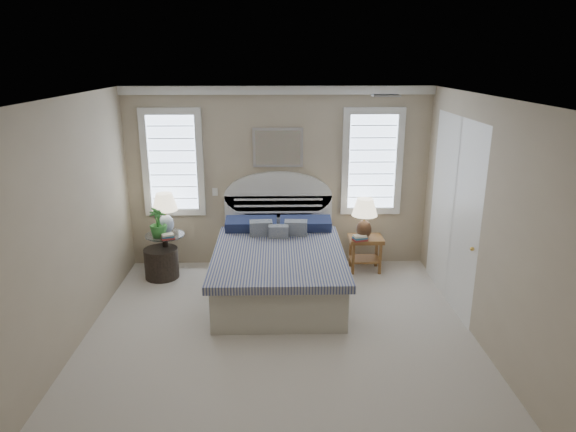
% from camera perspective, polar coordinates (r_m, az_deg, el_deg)
% --- Properties ---
extents(floor, '(4.50, 5.00, 0.01)m').
position_cam_1_polar(floor, '(5.88, -0.94, -14.40)').
color(floor, beige).
rests_on(floor, ground).
extents(ceiling, '(4.50, 5.00, 0.01)m').
position_cam_1_polar(ceiling, '(5.03, -1.09, 12.83)').
color(ceiling, white).
rests_on(ceiling, wall_back).
extents(wall_back, '(4.50, 0.02, 2.70)m').
position_cam_1_polar(wall_back, '(7.71, -1.11, 4.21)').
color(wall_back, tan).
rests_on(wall_back, floor).
extents(wall_left, '(0.02, 5.00, 2.70)m').
position_cam_1_polar(wall_left, '(5.75, -24.04, -1.87)').
color(wall_left, tan).
rests_on(wall_left, floor).
extents(wall_right, '(0.02, 5.00, 2.70)m').
position_cam_1_polar(wall_right, '(5.77, 21.96, -1.57)').
color(wall_right, tan).
rests_on(wall_right, floor).
extents(crown_molding, '(4.50, 0.08, 0.12)m').
position_cam_1_polar(crown_molding, '(7.48, -1.17, 13.81)').
color(crown_molding, silver).
rests_on(crown_molding, wall_back).
extents(hvac_vent, '(0.30, 0.20, 0.02)m').
position_cam_1_polar(hvac_vent, '(5.95, 10.82, 13.03)').
color(hvac_vent, '#B2B2B2').
rests_on(hvac_vent, ceiling).
extents(switch_plate, '(0.08, 0.01, 0.12)m').
position_cam_1_polar(switch_plate, '(7.80, -8.11, 2.67)').
color(switch_plate, silver).
rests_on(switch_plate, wall_back).
extents(window_left, '(0.90, 0.06, 1.60)m').
position_cam_1_polar(window_left, '(7.79, -12.66, 5.81)').
color(window_left, '#C9DFFF').
rests_on(window_left, wall_back).
extents(window_right, '(0.90, 0.06, 1.60)m').
position_cam_1_polar(window_right, '(7.77, 9.32, 5.97)').
color(window_right, '#C9DFFF').
rests_on(window_right, wall_back).
extents(painting, '(0.74, 0.04, 0.58)m').
position_cam_1_polar(painting, '(7.58, -1.13, 7.60)').
color(painting, silver).
rests_on(painting, wall_back).
extents(closet_door, '(0.02, 1.80, 2.40)m').
position_cam_1_polar(closet_door, '(6.87, 17.88, 0.44)').
color(closet_door, white).
rests_on(closet_door, floor).
extents(bed, '(1.72, 2.28, 1.47)m').
position_cam_1_polar(bed, '(7.01, -1.03, -5.44)').
color(bed, beige).
rests_on(bed, floor).
extents(side_table_left, '(0.56, 0.56, 0.63)m').
position_cam_1_polar(side_table_left, '(7.73, -13.40, -3.70)').
color(side_table_left, black).
rests_on(side_table_left, floor).
extents(nightstand_right, '(0.50, 0.40, 0.53)m').
position_cam_1_polar(nightstand_right, '(7.77, 8.59, -3.33)').
color(nightstand_right, brown).
rests_on(nightstand_right, floor).
extents(floor_pot, '(0.55, 0.55, 0.44)m').
position_cam_1_polar(floor_pot, '(7.72, -13.87, -5.10)').
color(floor_pot, black).
rests_on(floor_pot, floor).
extents(lamp_left, '(0.47, 0.47, 0.61)m').
position_cam_1_polar(lamp_left, '(7.60, -13.51, 0.80)').
color(lamp_left, silver).
rests_on(lamp_left, side_table_left).
extents(lamp_right, '(0.42, 0.42, 0.61)m').
position_cam_1_polar(lamp_right, '(7.55, 8.50, 0.22)').
color(lamp_right, black).
rests_on(lamp_right, nightstand_right).
extents(potted_plant, '(0.30, 0.30, 0.44)m').
position_cam_1_polar(potted_plant, '(7.49, -14.24, -0.70)').
color(potted_plant, '#2B6C30').
rests_on(potted_plant, side_table_left).
extents(books_left, '(0.21, 0.18, 0.07)m').
position_cam_1_polar(books_left, '(7.44, -13.21, -2.24)').
color(books_left, maroon).
rests_on(books_left, side_table_left).
extents(books_right, '(0.23, 0.20, 0.08)m').
position_cam_1_polar(books_right, '(7.55, 7.99, -2.43)').
color(books_right, maroon).
rests_on(books_right, nightstand_right).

